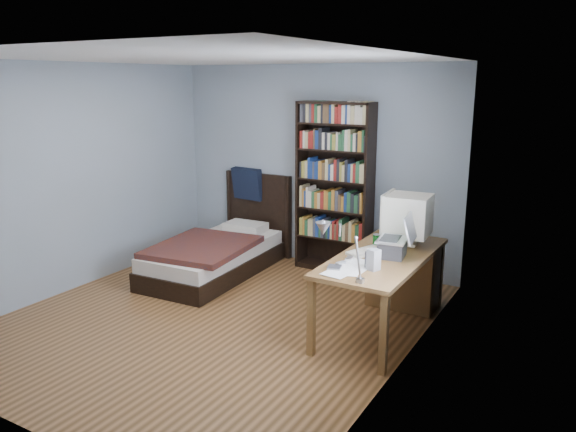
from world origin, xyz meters
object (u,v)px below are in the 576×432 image
object	(u,v)px
crt_monitor	(406,216)
bed	(218,252)
bookshelf	(334,188)
laptop	(394,245)
desk	(399,272)
soda_can	(376,241)
keyboard	(367,252)
desk_lamp	(330,235)
speaker	(374,260)

from	to	relation	value
crt_monitor	bed	size ratio (longest dim) A/B	0.25
bookshelf	bed	size ratio (longest dim) A/B	1.01
laptop	crt_monitor	bearing A→B (deg)	96.67
desk	crt_monitor	xyz separation A→B (m)	(0.05, -0.01, 0.59)
crt_monitor	laptop	world-z (taller)	crt_monitor
soda_can	keyboard	bearing A→B (deg)	-92.85
laptop	bookshelf	distance (m)	1.82
desk_lamp	bookshelf	bearing A→B (deg)	114.67
crt_monitor	desk_lamp	bearing A→B (deg)	-92.16
keyboard	bed	distance (m)	2.28
speaker	bookshelf	bearing A→B (deg)	144.56
desk_lamp	bookshelf	distance (m)	2.69
bed	crt_monitor	bearing A→B (deg)	-1.33
crt_monitor	bed	distance (m)	2.48
speaker	bookshelf	distance (m)	2.14
desk_lamp	speaker	bearing A→B (deg)	82.88
keyboard	bed	size ratio (longest dim) A/B	0.20
laptop	bookshelf	xyz separation A→B (m)	(-1.24, 1.32, 0.19)
crt_monitor	speaker	size ratio (longest dim) A/B	2.75
soda_can	bed	distance (m)	2.26
crt_monitor	keyboard	xyz separation A→B (m)	(-0.21, -0.48, -0.27)
crt_monitor	soda_can	bearing A→B (deg)	-125.79
keyboard	speaker	world-z (taller)	speaker
desk_lamp	soda_can	xyz separation A→B (m)	(-0.13, 1.32, -0.40)
soda_can	laptop	bearing A→B (deg)	-38.85
speaker	soda_can	world-z (taller)	speaker
speaker	bed	size ratio (longest dim) A/B	0.09
laptop	desk_lamp	world-z (taller)	desk_lamp
desk	desk_lamp	bearing A→B (deg)	-90.51
desk	keyboard	world-z (taller)	keyboard
laptop	desk_lamp	size ratio (longest dim) A/B	0.71
desk_lamp	soda_can	world-z (taller)	desk_lamp
bookshelf	keyboard	bearing A→B (deg)	-53.77
desk	keyboard	distance (m)	0.61
laptop	keyboard	world-z (taller)	laptop
laptop	keyboard	distance (m)	0.28
laptop	speaker	xyz separation A→B (m)	(-0.03, -0.43, -0.02)
speaker	bed	bearing A→B (deg)	178.16
keyboard	crt_monitor	bearing A→B (deg)	86.94
speaker	bookshelf	xyz separation A→B (m)	(-1.21, 1.75, 0.22)
desk	laptop	distance (m)	0.65
bookshelf	speaker	bearing A→B (deg)	-55.43
crt_monitor	keyboard	size ratio (longest dim) A/B	1.22
desk_lamp	bookshelf	world-z (taller)	bookshelf
keyboard	bookshelf	world-z (taller)	bookshelf
soda_can	bed	size ratio (longest dim) A/B	0.06
laptop	soda_can	bearing A→B (deg)	141.15
desk	desk_lamp	size ratio (longest dim) A/B	2.96
bookshelf	crt_monitor	bearing A→B (deg)	-35.74
desk	desk_lamp	world-z (taller)	desk_lamp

